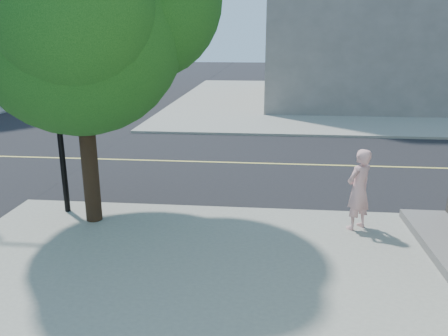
# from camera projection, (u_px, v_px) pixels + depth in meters

# --- Properties ---
(ground) EXTENTS (140.00, 140.00, 0.00)m
(ground) POSITION_uv_depth(u_px,v_px,m) (65.00, 205.00, 11.59)
(ground) COLOR black
(ground) RESTS_ON ground
(road_ew) EXTENTS (140.00, 9.00, 0.01)m
(road_ew) POSITION_uv_depth(u_px,v_px,m) (120.00, 160.00, 15.88)
(road_ew) COLOR black
(road_ew) RESTS_ON ground
(sidewalk_ne) EXTENTS (29.00, 25.00, 0.12)m
(sidewalk_ne) POSITION_uv_depth(u_px,v_px,m) (388.00, 100.00, 30.82)
(sidewalk_ne) COLOR gray
(sidewalk_ne) RESTS_ON ground
(man_on_phone) EXTENTS (0.79, 0.76, 1.82)m
(man_on_phone) POSITION_uv_depth(u_px,v_px,m) (359.00, 190.00, 9.65)
(man_on_phone) COLOR #D9A0A0
(man_on_phone) RESTS_ON sidewalk_se
(street_tree) EXTENTS (5.61, 5.10, 7.45)m
(street_tree) POSITION_uv_depth(u_px,v_px,m) (81.00, 1.00, 9.02)
(street_tree) COLOR black
(street_tree) RESTS_ON sidewalk_se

